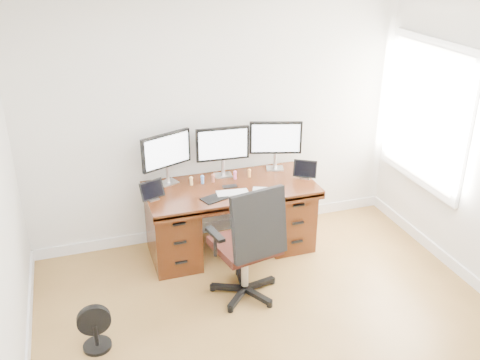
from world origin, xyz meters
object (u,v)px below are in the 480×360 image
object	(u,v)px
office_chair	(248,262)
keyboard	(233,193)
floor_fan	(95,329)
monitor_center	(223,146)
desk	(230,215)

from	to	relation	value
office_chair	keyboard	distance (m)	0.74
floor_fan	office_chair	bearing A→B (deg)	10.62
monitor_center	keyboard	size ratio (longest dim) A/B	1.78
desk	floor_fan	xyz separation A→B (m)	(-1.47, -1.09, -0.21)
monitor_center	keyboard	distance (m)	0.55
office_chair	floor_fan	distance (m)	1.41
floor_fan	keyboard	size ratio (longest dim) A/B	1.27
floor_fan	monitor_center	xyz separation A→B (m)	(1.47, 1.33, 0.90)
floor_fan	monitor_center	size ratio (longest dim) A/B	0.71
office_chair	monitor_center	world-z (taller)	monitor_center
desk	monitor_center	xyz separation A→B (m)	(-0.00, 0.24, 0.68)
desk	keyboard	xyz separation A→B (m)	(-0.03, -0.20, 0.36)
floor_fan	desk	bearing A→B (deg)	36.62
office_chair	monitor_center	size ratio (longest dim) A/B	2.08
office_chair	floor_fan	xyz separation A→B (m)	(-1.37, -0.26, -0.19)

